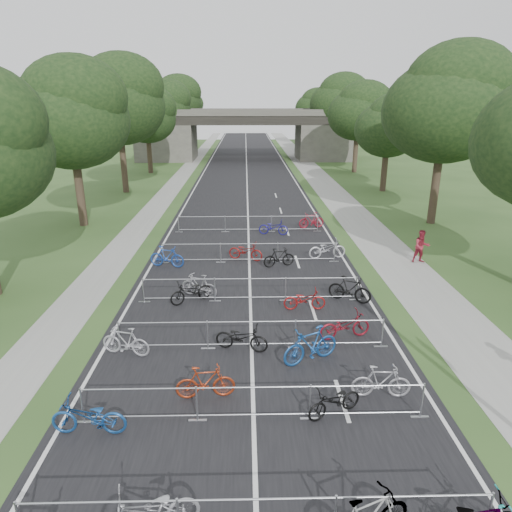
% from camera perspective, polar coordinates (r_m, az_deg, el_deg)
% --- Properties ---
extents(road, '(11.00, 140.00, 0.01)m').
position_cam_1_polar(road, '(53.80, -1.15, 10.09)').
color(road, black).
rests_on(road, ground).
extents(sidewalk_right, '(3.00, 140.00, 0.01)m').
position_cam_1_polar(sidewalk_right, '(54.42, 7.43, 10.04)').
color(sidewalk_right, gray).
rests_on(sidewalk_right, ground).
extents(sidewalk_left, '(2.00, 140.00, 0.01)m').
position_cam_1_polar(sidewalk_left, '(54.30, -9.22, 9.93)').
color(sidewalk_left, gray).
rests_on(sidewalk_left, ground).
extents(lane_markings, '(0.12, 140.00, 0.00)m').
position_cam_1_polar(lane_markings, '(53.81, -1.15, 10.08)').
color(lane_markings, silver).
rests_on(lane_markings, ground).
extents(overpass_bridge, '(31.00, 8.00, 7.05)m').
position_cam_1_polar(overpass_bridge, '(68.33, -1.23, 14.96)').
color(overpass_bridge, '#4B4943').
rests_on(overpass_bridge, ground).
extents(tree_left_1, '(7.56, 7.56, 11.53)m').
position_cam_1_polar(tree_left_1, '(33.06, -22.06, 15.90)').
color(tree_left_1, '#33261C').
rests_on(tree_left_1, ground).
extents(tree_right_1, '(8.18, 8.18, 12.47)m').
position_cam_1_polar(tree_right_1, '(33.80, 22.83, 16.87)').
color(tree_right_1, '#33261C').
rests_on(tree_right_1, ground).
extents(tree_left_2, '(8.40, 8.40, 12.81)m').
position_cam_1_polar(tree_left_2, '(44.52, -16.78, 17.96)').
color(tree_left_2, '#33261C').
rests_on(tree_left_2, ground).
extents(tree_right_2, '(6.16, 6.16, 9.39)m').
position_cam_1_polar(tree_right_2, '(45.15, 16.36, 15.23)').
color(tree_right_2, '#33261C').
rests_on(tree_right_2, ground).
extents(tree_left_3, '(6.72, 6.72, 10.25)m').
position_cam_1_polar(tree_left_3, '(56.24, -13.42, 16.63)').
color(tree_left_3, '#33261C').
rests_on(tree_left_3, ground).
extents(tree_right_3, '(7.17, 7.17, 10.93)m').
position_cam_1_polar(tree_right_3, '(56.68, 12.79, 17.13)').
color(tree_right_3, '#33261C').
rests_on(tree_right_3, ground).
extents(tree_left_4, '(7.56, 7.56, 11.53)m').
position_cam_1_polar(tree_left_4, '(68.02, -11.38, 17.77)').
color(tree_left_4, '#33261C').
rests_on(tree_left_4, ground).
extents(tree_right_4, '(8.18, 8.18, 12.47)m').
position_cam_1_polar(tree_right_4, '(68.39, 10.39, 18.34)').
color(tree_right_4, '#33261C').
rests_on(tree_right_4, ground).
extents(tree_left_5, '(8.40, 8.40, 12.81)m').
position_cam_1_polar(tree_left_5, '(79.88, -9.94, 18.57)').
color(tree_left_5, '#33261C').
rests_on(tree_left_5, ground).
extents(tree_right_5, '(6.16, 6.16, 9.39)m').
position_cam_1_polar(tree_right_5, '(80.23, 8.57, 17.09)').
color(tree_right_5, '#33261C').
rests_on(tree_right_5, ground).
extents(tree_left_6, '(6.72, 6.72, 10.25)m').
position_cam_1_polar(tree_left_6, '(91.79, -8.78, 17.63)').
color(tree_left_6, '#33261C').
rests_on(tree_left_6, ground).
extents(tree_right_6, '(7.17, 7.17, 10.93)m').
position_cam_1_polar(tree_right_6, '(92.06, 7.31, 17.97)').
color(tree_right_6, '#33261C').
rests_on(tree_right_6, ground).
extents(barrier_row_2, '(9.70, 0.08, 1.10)m').
position_cam_1_polar(barrier_row_2, '(12.95, -0.31, -17.93)').
color(barrier_row_2, '#A4A6AB').
rests_on(barrier_row_2, ground).
extents(barrier_row_3, '(9.70, 0.08, 1.10)m').
position_cam_1_polar(barrier_row_3, '(16.15, -0.56, -9.81)').
color(barrier_row_3, '#A4A6AB').
rests_on(barrier_row_3, ground).
extents(barrier_row_4, '(9.70, 0.08, 1.10)m').
position_cam_1_polar(barrier_row_4, '(19.75, -0.72, -4.21)').
color(barrier_row_4, '#A4A6AB').
rests_on(barrier_row_4, ground).
extents(barrier_row_5, '(9.70, 0.08, 1.10)m').
position_cam_1_polar(barrier_row_5, '(24.43, -0.86, 0.41)').
color(barrier_row_5, '#A4A6AB').
rests_on(barrier_row_5, ground).
extents(barrier_row_6, '(9.70, 0.08, 1.10)m').
position_cam_1_polar(barrier_row_6, '(30.18, -0.96, 4.04)').
color(barrier_row_6, '#A4A6AB').
rests_on(barrier_row_6, ground).
extents(bike_8, '(2.01, 0.78, 1.04)m').
position_cam_1_polar(bike_8, '(13.27, -20.23, -18.40)').
color(bike_8, navy).
rests_on(bike_8, ground).
extents(bike_9, '(1.78, 0.65, 1.05)m').
position_cam_1_polar(bike_9, '(13.85, -6.34, -15.44)').
color(bike_9, '#9B3216').
rests_on(bike_9, ground).
extents(bike_10, '(1.80, 1.28, 0.90)m').
position_cam_1_polar(bike_10, '(13.34, 9.82, -17.52)').
color(bike_10, black).
rests_on(bike_10, ground).
extents(bike_11, '(1.76, 0.59, 1.04)m').
position_cam_1_polar(bike_11, '(14.27, 15.37, -14.94)').
color(bike_11, '#9F9DA4').
rests_on(bike_11, ground).
extents(bike_12, '(1.82, 0.94, 1.05)m').
position_cam_1_polar(bike_12, '(16.40, -15.99, -10.21)').
color(bike_12, '#A5A5AD').
rests_on(bike_12, ground).
extents(bike_13, '(1.99, 1.13, 0.99)m').
position_cam_1_polar(bike_13, '(16.08, -1.81, -10.16)').
color(bike_13, black).
rests_on(bike_13, ground).
extents(bike_14, '(2.14, 1.45, 1.26)m').
position_cam_1_polar(bike_14, '(15.47, 6.85, -11.00)').
color(bike_14, '#19498E').
rests_on(bike_14, ground).
extents(bike_15, '(2.06, 1.11, 1.03)m').
position_cam_1_polar(bike_15, '(17.14, 11.04, -8.51)').
color(bike_15, maroon).
rests_on(bike_15, ground).
extents(bike_16, '(1.99, 1.58, 1.01)m').
position_cam_1_polar(bike_16, '(19.84, -8.10, -4.43)').
color(bike_16, black).
rests_on(bike_16, ground).
extents(bike_17, '(1.80, 1.16, 1.05)m').
position_cam_1_polar(bike_17, '(20.37, -7.12, -3.68)').
color(bike_17, gray).
rests_on(bike_17, ground).
extents(bike_18, '(1.75, 0.62, 0.92)m').
position_cam_1_polar(bike_18, '(19.11, 6.08, -5.44)').
color(bike_18, maroon).
rests_on(bike_18, ground).
extents(bike_19, '(1.92, 1.37, 1.14)m').
position_cam_1_polar(bike_19, '(20.13, 11.64, -4.09)').
color(bike_19, black).
rests_on(bike_19, ground).
extents(bike_20, '(1.95, 0.97, 1.13)m').
position_cam_1_polar(bike_20, '(24.19, -11.08, -0.09)').
color(bike_20, '#1B4097').
rests_on(bike_20, ground).
extents(bike_21, '(2.04, 1.29, 1.01)m').
position_cam_1_polar(bike_21, '(24.80, -1.31, 0.60)').
color(bike_21, maroon).
rests_on(bike_21, ground).
extents(bike_22, '(1.76, 0.93, 1.02)m').
position_cam_1_polar(bike_22, '(23.83, 2.88, -0.19)').
color(bike_22, black).
rests_on(bike_22, ground).
extents(bike_23, '(2.15, 1.02, 1.09)m').
position_cam_1_polar(bike_23, '(25.35, 8.90, 0.87)').
color(bike_23, silver).
rests_on(bike_23, ground).
extents(bike_26, '(1.99, 1.02, 1.00)m').
position_cam_1_polar(bike_26, '(29.54, 2.19, 3.61)').
color(bike_26, navy).
rests_on(bike_26, ground).
extents(bike_27, '(1.86, 0.91, 1.08)m').
position_cam_1_polar(bike_27, '(31.32, 6.94, 4.45)').
color(bike_27, maroon).
rests_on(bike_27, ground).
extents(pedestrian_b, '(0.89, 0.70, 1.78)m').
position_cam_1_polar(pedestrian_b, '(25.86, 19.99, 1.10)').
color(pedestrian_b, maroon).
rests_on(pedestrian_b, ground).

